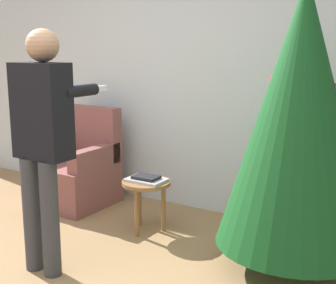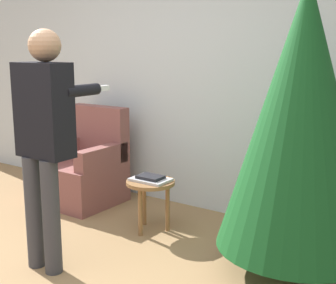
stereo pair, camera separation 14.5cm
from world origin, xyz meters
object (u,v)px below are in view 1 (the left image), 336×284
at_px(person_standing, 43,131).
at_px(armchair, 77,171).
at_px(side_stool, 146,189).
at_px(christmas_tree, 300,116).

bearing_deg(person_standing, armchair, 124.55).
distance_m(person_standing, side_stool, 1.12).
bearing_deg(side_stool, person_standing, -101.73).
xyz_separation_m(christmas_tree, side_stool, (-1.25, 0.04, -0.72)).
relative_size(armchair, side_stool, 2.16).
relative_size(christmas_tree, person_standing, 1.20).
bearing_deg(christmas_tree, armchair, 172.99).
relative_size(christmas_tree, armchair, 2.10).
xyz_separation_m(christmas_tree, person_standing, (-1.44, -0.88, -0.11)).
bearing_deg(person_standing, christmas_tree, 31.28).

